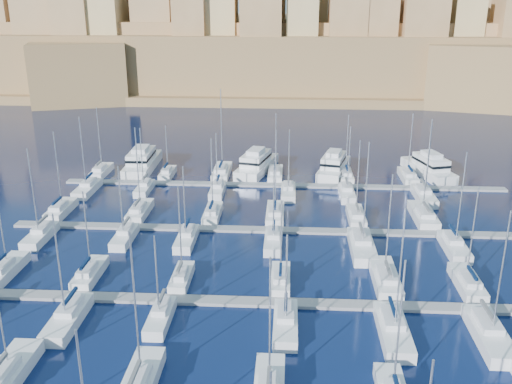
# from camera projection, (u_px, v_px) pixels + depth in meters

# --- Properties ---
(ground) EXTENTS (600.00, 600.00, 0.00)m
(ground) POSITION_uv_depth(u_px,v_px,m) (278.00, 260.00, 79.04)
(ground) COLOR #061233
(ground) RESTS_ON ground
(pontoon_mid_near) EXTENTS (84.00, 2.00, 0.40)m
(pontoon_mid_near) POSITION_uv_depth(u_px,v_px,m) (276.00, 303.00, 67.67)
(pontoon_mid_near) COLOR slate
(pontoon_mid_near) RESTS_ON ground
(pontoon_mid_far) EXTENTS (84.00, 2.00, 0.40)m
(pontoon_mid_far) POSITION_uv_depth(u_px,v_px,m) (280.00, 230.00, 88.40)
(pontoon_mid_far) COLOR slate
(pontoon_mid_far) RESTS_ON ground
(pontoon_far) EXTENTS (84.00, 2.00, 0.40)m
(pontoon_far) POSITION_uv_depth(u_px,v_px,m) (282.00, 185.00, 109.14)
(pontoon_far) COLOR slate
(pontoon_far) RESTS_ON ground
(sailboat_1) EXTENTS (3.06, 10.21, 15.79)m
(sailboat_1) POSITION_uv_depth(u_px,v_px,m) (6.00, 376.00, 53.82)
(sailboat_1) COLOR silver
(sailboat_1) RESTS_ON ground
(sailboat_2) EXTENTS (2.89, 9.64, 16.03)m
(sailboat_2) POSITION_uv_depth(u_px,v_px,m) (140.00, 383.00, 52.82)
(sailboat_2) COLOR silver
(sailboat_2) RESTS_ON ground
(sailboat_12) EXTENTS (2.68, 8.93, 14.81)m
(sailboat_12) POSITION_uv_depth(u_px,v_px,m) (6.00, 270.00, 74.58)
(sailboat_12) COLOR silver
(sailboat_12) RESTS_ON ground
(sailboat_13) EXTENTS (2.51, 8.37, 12.07)m
(sailboat_13) POSITION_uv_depth(u_px,v_px,m) (90.00, 273.00, 73.67)
(sailboat_13) COLOR silver
(sailboat_13) RESTS_ON ground
(sailboat_14) EXTENTS (2.22, 7.41, 13.12)m
(sailboat_14) POSITION_uv_depth(u_px,v_px,m) (182.00, 278.00, 72.53)
(sailboat_14) COLOR silver
(sailboat_14) RESTS_ON ground
(sailboat_15) EXTENTS (2.39, 7.98, 11.49)m
(sailboat_15) POSITION_uv_depth(u_px,v_px,m) (281.00, 280.00, 72.07)
(sailboat_15) COLOR silver
(sailboat_15) RESTS_ON ground
(sailboat_16) EXTENTS (3.07, 10.24, 14.68)m
(sailboat_16) POSITION_uv_depth(u_px,v_px,m) (385.00, 278.00, 72.34)
(sailboat_16) COLOR silver
(sailboat_16) RESTS_ON ground
(sailboat_17) EXTENTS (2.70, 9.00, 13.58)m
(sailboat_17) POSITION_uv_depth(u_px,v_px,m) (467.00, 283.00, 71.19)
(sailboat_17) COLOR silver
(sailboat_17) RESTS_ON ground
(sailboat_19) EXTENTS (2.84, 9.48, 13.77)m
(sailboat_19) POSITION_uv_depth(u_px,v_px,m) (68.00, 318.00, 63.51)
(sailboat_19) COLOR silver
(sailboat_19) RESTS_ON ground
(sailboat_20) EXTENTS (2.30, 7.67, 11.10)m
(sailboat_20) POSITION_uv_depth(u_px,v_px,m) (160.00, 317.00, 63.78)
(sailboat_20) COLOR silver
(sailboat_20) RESTS_ON ground
(sailboat_21) EXTENTS (2.63, 8.76, 11.88)m
(sailboat_21) POSITION_uv_depth(u_px,v_px,m) (285.00, 323.00, 62.46)
(sailboat_21) COLOR silver
(sailboat_21) RESTS_ON ground
(sailboat_22) EXTENTS (3.01, 10.03, 15.25)m
(sailboat_22) POSITION_uv_depth(u_px,v_px,m) (393.00, 330.00, 61.19)
(sailboat_22) COLOR silver
(sailboat_22) RESTS_ON ground
(sailboat_23) EXTENTS (3.11, 10.36, 15.33)m
(sailboat_23) POSITION_uv_depth(u_px,v_px,m) (489.00, 334.00, 60.46)
(sailboat_23) COLOR silver
(sailboat_23) RESTS_ON ground
(sailboat_24) EXTENTS (2.70, 8.99, 14.22)m
(sailboat_24) POSITION_uv_depth(u_px,v_px,m) (61.00, 209.00, 95.41)
(sailboat_24) COLOR silver
(sailboat_24) RESTS_ON ground
(sailboat_25) EXTENTS (2.76, 9.19, 15.06)m
(sailboat_25) POSITION_uv_depth(u_px,v_px,m) (140.00, 211.00, 94.73)
(sailboat_25) COLOR silver
(sailboat_25) RESTS_ON ground
(sailboat_26) EXTENTS (2.52, 8.41, 13.57)m
(sailboat_26) POSITION_uv_depth(u_px,v_px,m) (213.00, 213.00, 93.67)
(sailboat_26) COLOR silver
(sailboat_26) RESTS_ON ground
(sailboat_27) EXTENTS (2.84, 9.48, 14.97)m
(sailboat_27) POSITION_uv_depth(u_px,v_px,m) (275.00, 214.00, 93.57)
(sailboat_27) COLOR silver
(sailboat_27) RESTS_ON ground
(sailboat_28) EXTENTS (2.60, 8.67, 13.59)m
(sailboat_28) POSITION_uv_depth(u_px,v_px,m) (356.00, 216.00, 92.44)
(sailboat_28) COLOR silver
(sailboat_28) RESTS_ON ground
(sailboat_29) EXTENTS (3.23, 10.77, 16.84)m
(sailboat_29) POSITION_uv_depth(u_px,v_px,m) (423.00, 215.00, 92.77)
(sailboat_29) COLOR silver
(sailboat_29) RESTS_ON ground
(sailboat_30) EXTENTS (2.63, 8.75, 14.54)m
(sailboat_30) POSITION_uv_depth(u_px,v_px,m) (40.00, 235.00, 85.32)
(sailboat_30) COLOR silver
(sailboat_30) RESTS_ON ground
(sailboat_31) EXTENTS (2.45, 8.17, 12.14)m
(sailboat_31) POSITION_uv_depth(u_px,v_px,m) (125.00, 236.00, 84.86)
(sailboat_31) COLOR silver
(sailboat_31) RESTS_ON ground
(sailboat_32) EXTENTS (2.55, 8.49, 12.27)m
(sailboat_32) POSITION_uv_depth(u_px,v_px,m) (187.00, 238.00, 84.17)
(sailboat_32) COLOR silver
(sailboat_32) RESTS_ON ground
(sailboat_33) EXTENTS (2.56, 8.53, 12.53)m
(sailboat_33) POSITION_uv_depth(u_px,v_px,m) (273.00, 241.00, 83.41)
(sailboat_33) COLOR silver
(sailboat_33) RESTS_ON ground
(sailboat_34) EXTENTS (3.29, 10.96, 16.53)m
(sailboat_34) POSITION_uv_depth(u_px,v_px,m) (362.00, 246.00, 81.54)
(sailboat_34) COLOR silver
(sailboat_34) RESTS_ON ground
(sailboat_35) EXTENTS (2.79, 9.29, 15.15)m
(sailboat_35) POSITION_uv_depth(u_px,v_px,m) (454.00, 246.00, 81.56)
(sailboat_35) COLOR silver
(sailboat_35) RESTS_ON ground
(sailboat_36) EXTENTS (2.62, 8.74, 14.04)m
(sailboat_36) POSITION_uv_depth(u_px,v_px,m) (101.00, 171.00, 116.04)
(sailboat_36) COLOR silver
(sailboat_36) RESTS_ON ground
(sailboat_37) EXTENTS (2.30, 7.67, 10.71)m
(sailboat_37) POSITION_uv_depth(u_px,v_px,m) (167.00, 173.00, 114.77)
(sailboat_37) COLOR silver
(sailboat_37) RESTS_ON ground
(sailboat_38) EXTENTS (3.20, 10.66, 17.76)m
(sailboat_38) POSITION_uv_depth(u_px,v_px,m) (222.00, 172.00, 115.50)
(sailboat_38) COLOR silver
(sailboat_38) RESTS_ON ground
(sailboat_39) EXTENTS (2.80, 9.35, 13.25)m
(sailboat_39) POSITION_uv_depth(u_px,v_px,m) (275.00, 174.00, 114.28)
(sailboat_39) COLOR silver
(sailboat_39) RESTS_ON ground
(sailboat_40) EXTENTS (2.59, 8.63, 13.16)m
(sailboat_40) POSITION_uv_depth(u_px,v_px,m) (346.00, 176.00, 113.14)
(sailboat_40) COLOR silver
(sailboat_40) RESTS_ON ground
(sailboat_41) EXTENTS (2.78, 9.26, 13.48)m
(sailboat_41) POSITION_uv_depth(u_px,v_px,m) (408.00, 176.00, 112.73)
(sailboat_41) COLOR silver
(sailboat_41) RESTS_ON ground
(sailboat_42) EXTENTS (2.83, 9.43, 14.65)m
(sailboat_42) POSITION_uv_depth(u_px,v_px,m) (87.00, 188.00, 105.76)
(sailboat_42) COLOR silver
(sailboat_42) RESTS_ON ground
(sailboat_43) EXTENTS (2.32, 7.72, 12.54)m
(sailboat_43) POSITION_uv_depth(u_px,v_px,m) (144.00, 188.00, 105.95)
(sailboat_43) COLOR silver
(sailboat_43) RESTS_ON ground
(sailboat_44) EXTENTS (2.42, 8.07, 11.89)m
(sailboat_44) POSITION_uv_depth(u_px,v_px,m) (218.00, 190.00, 105.00)
(sailboat_44) COLOR silver
(sailboat_44) RESTS_ON ground
(sailboat_45) EXTENTS (2.57, 8.58, 12.74)m
(sailboat_45) POSITION_uv_depth(u_px,v_px,m) (288.00, 192.00, 104.01)
(sailboat_45) COLOR silver
(sailboat_45) RESTS_ON ground
(sailboat_46) EXTENTS (2.60, 8.66, 13.49)m
(sailboat_46) POSITION_uv_depth(u_px,v_px,m) (347.00, 193.00, 103.36)
(sailboat_46) COLOR silver
(sailboat_46) RESTS_ON ground
(sailboat_47) EXTENTS (2.98, 9.94, 14.45)m
(sailboat_47) POSITION_uv_depth(u_px,v_px,m) (424.00, 195.00, 101.98)
(sailboat_47) COLOR silver
(sailboat_47) RESTS_ON ground
(motor_yacht_a) EXTENTS (5.52, 17.04, 5.25)m
(motor_yacht_a) POSITION_uv_depth(u_px,v_px,m) (142.00, 161.00, 119.41)
(motor_yacht_a) COLOR silver
(motor_yacht_a) RESTS_ON ground
(motor_yacht_b) EXTENTS (8.60, 16.90, 5.25)m
(motor_yacht_b) POSITION_uv_depth(u_px,v_px,m) (257.00, 164.00, 117.71)
(motor_yacht_b) COLOR silver
(motor_yacht_b) RESTS_ON ground
(motor_yacht_c) EXTENTS (8.04, 15.72, 5.25)m
(motor_yacht_c) POSITION_uv_depth(u_px,v_px,m) (334.00, 166.00, 116.28)
(motor_yacht_c) COLOR silver
(motor_yacht_c) RESTS_ON ground
(motor_yacht_d) EXTENTS (8.70, 15.96, 5.25)m
(motor_yacht_d) POSITION_uv_depth(u_px,v_px,m) (429.00, 167.00, 115.28)
(motor_yacht_d) COLOR silver
(motor_yacht_d) RESTS_ON ground
(fortified_city) EXTENTS (460.00, 108.95, 59.52)m
(fortified_city) POSITION_uv_depth(u_px,v_px,m) (288.00, 49.00, 220.53)
(fortified_city) COLOR brown
(fortified_city) RESTS_ON ground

